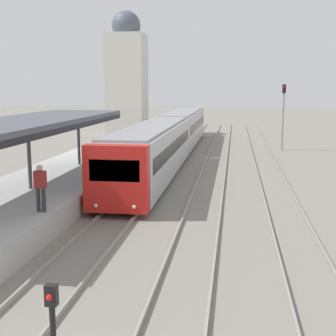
# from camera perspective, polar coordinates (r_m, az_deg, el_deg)

# --- Properties ---
(platform_canopy) EXTENTS (4.00, 16.03, 2.97)m
(platform_canopy) POSITION_cam_1_polar(r_m,az_deg,el_deg) (20.51, -16.65, 5.36)
(platform_canopy) COLOR #4C515B
(platform_canopy) RESTS_ON station_platform
(person_on_platform) EXTENTS (0.40, 0.22, 1.66)m
(person_on_platform) POSITION_cam_1_polar(r_m,az_deg,el_deg) (16.76, -15.30, -2.05)
(person_on_platform) COLOR #2D2D33
(person_on_platform) RESTS_ON station_platform
(train_near) EXTENTS (2.60, 32.88, 3.07)m
(train_near) POSITION_cam_1_polar(r_m,az_deg,el_deg) (34.26, 0.40, 4.00)
(train_near) COLOR red
(train_near) RESTS_ON ground_plane
(signal_post_near) EXTENTS (0.20, 0.22, 2.01)m
(signal_post_near) POSITION_cam_1_polar(r_m,az_deg,el_deg) (8.37, -13.86, -18.53)
(signal_post_near) COLOR black
(signal_post_near) RESTS_ON ground_plane
(signal_mast_far) EXTENTS (0.28, 0.29, 5.40)m
(signal_mast_far) POSITION_cam_1_polar(r_m,az_deg,el_deg) (39.70, 13.88, 6.93)
(signal_mast_far) COLOR gray
(signal_mast_far) RESTS_ON ground_plane
(distant_domed_building) EXTENTS (4.01, 4.01, 13.25)m
(distant_domed_building) POSITION_cam_1_polar(r_m,az_deg,el_deg) (52.07, -5.04, 11.05)
(distant_domed_building) COLOR silver
(distant_domed_building) RESTS_ON ground_plane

